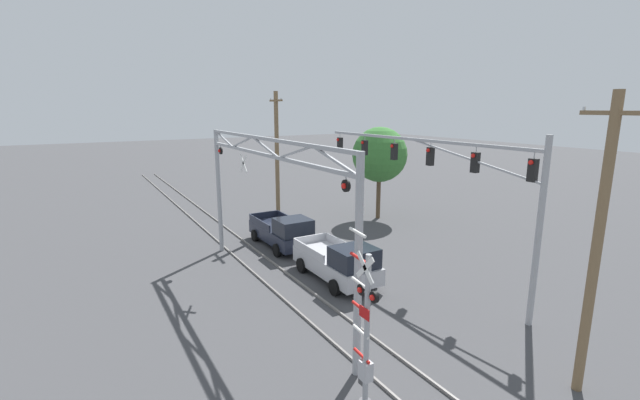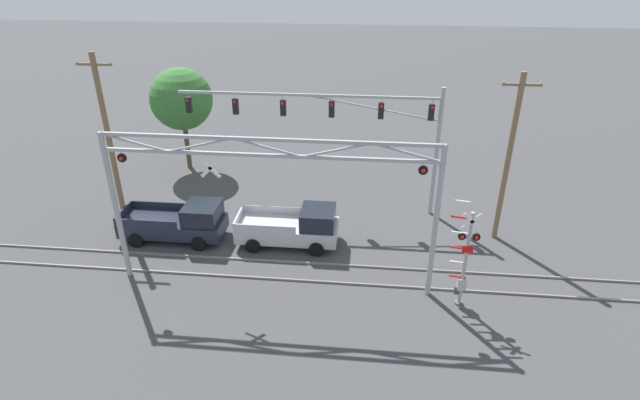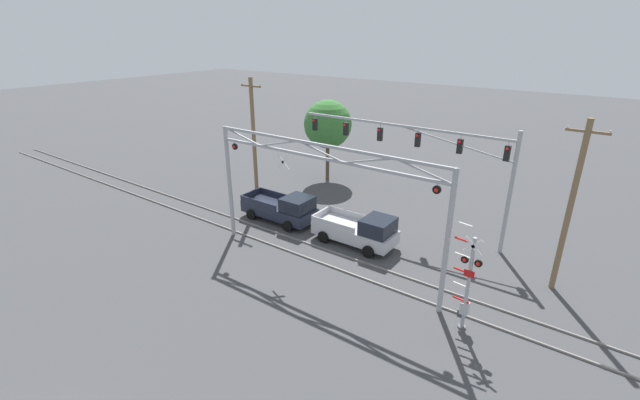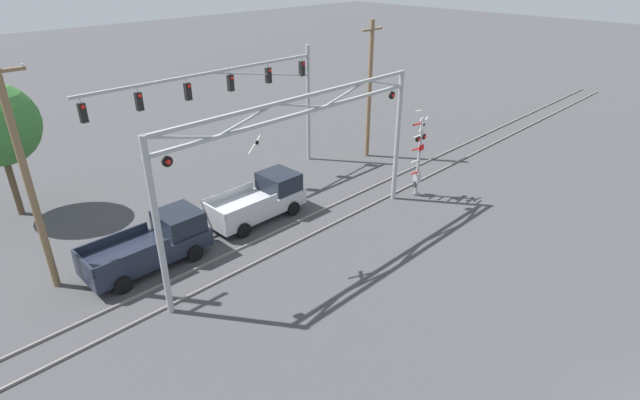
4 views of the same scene
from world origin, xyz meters
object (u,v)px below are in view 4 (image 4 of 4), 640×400
at_px(crossing_signal_mast, 418,160).
at_px(pickup_truck_lead, 261,199).
at_px(crossing_gantry, 301,146).
at_px(pickup_truck_following, 154,244).
at_px(utility_pole_right, 370,89).
at_px(traffic_signal_span, 251,91).
at_px(utility_pole_left, 27,179).

relative_size(crossing_signal_mast, pickup_truck_lead, 0.97).
xyz_separation_m(crossing_gantry, pickup_truck_lead, (0.42, 3.53, -3.93)).
bearing_deg(pickup_truck_lead, pickup_truck_following, -178.96).
distance_m(crossing_signal_mast, pickup_truck_following, 14.36).
height_order(pickup_truck_lead, utility_pole_right, utility_pole_right).
height_order(traffic_signal_span, utility_pole_right, utility_pole_right).
bearing_deg(crossing_signal_mast, utility_pole_right, 65.15).
bearing_deg(traffic_signal_span, crossing_gantry, -113.44).
xyz_separation_m(pickup_truck_following, utility_pole_left, (-3.75, 1.38, 3.84)).
relative_size(utility_pole_left, utility_pole_right, 1.07).
height_order(traffic_signal_span, pickup_truck_lead, traffic_signal_span).
distance_m(traffic_signal_span, utility_pole_left, 12.95).
xyz_separation_m(utility_pole_left, utility_pole_right, (20.20, 0.47, -0.29)).
bearing_deg(pickup_truck_following, traffic_signal_span, 25.17).
relative_size(crossing_gantry, crossing_signal_mast, 2.80).
height_order(pickup_truck_lead, pickup_truck_following, same).
relative_size(crossing_signal_mast, pickup_truck_following, 0.94).
relative_size(pickup_truck_following, utility_pole_right, 0.61).
relative_size(traffic_signal_span, utility_pole_left, 1.53).
bearing_deg(utility_pole_left, crossing_gantry, -27.24).
bearing_deg(crossing_signal_mast, traffic_signal_span, 120.62).
bearing_deg(utility_pole_left, utility_pole_right, 1.32).
bearing_deg(pickup_truck_lead, traffic_signal_span, 54.75).
relative_size(pickup_truck_following, utility_pole_left, 0.58).
relative_size(traffic_signal_span, utility_pole_right, 1.64).
height_order(crossing_signal_mast, utility_pole_left, utility_pole_left).
distance_m(traffic_signal_span, pickup_truck_following, 10.75).
xyz_separation_m(crossing_signal_mast, utility_pole_left, (-17.48, 5.41, 2.66)).
distance_m(pickup_truck_following, utility_pole_left, 5.54).
relative_size(traffic_signal_span, pickup_truck_following, 2.66).
bearing_deg(traffic_signal_span, crossing_signal_mast, -59.38).
height_order(pickup_truck_following, utility_pole_right, utility_pole_right).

